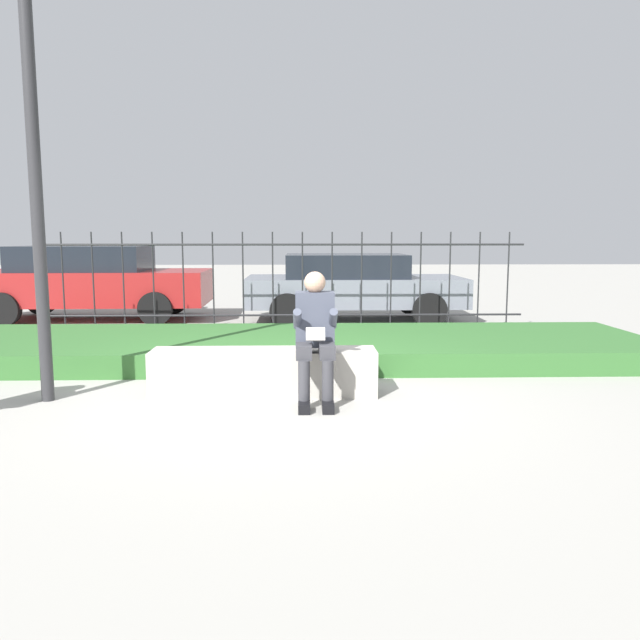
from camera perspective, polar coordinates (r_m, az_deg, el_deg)
ground_plane at (r=6.44m, az=-3.70°, el=-6.80°), size 60.00×60.00×0.00m
stone_bench at (r=6.39m, az=-5.12°, el=-4.99°), size 2.27×0.46×0.47m
person_seated_reader at (r=6.03m, az=-0.45°, el=-1.03°), size 0.42×0.73×1.27m
grass_berm at (r=8.36m, az=-3.23°, el=-2.46°), size 9.66×2.60×0.28m
iron_fence at (r=10.09m, az=-2.97°, el=3.49°), size 7.66×0.03×1.68m
car_parked_center at (r=11.92m, az=2.93°, el=3.22°), size 4.09×2.02×1.27m
car_parked_left at (r=12.86m, az=-20.19°, el=3.39°), size 4.41×2.01×1.43m
street_lamp at (r=6.62m, az=-24.78°, el=14.97°), size 0.28×0.28×4.13m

